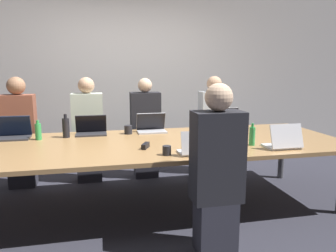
# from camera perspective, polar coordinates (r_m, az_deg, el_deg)

# --- Properties ---
(ground_plane) EXTENTS (24.00, 24.00, 0.00)m
(ground_plane) POSITION_cam_1_polar(r_m,az_deg,el_deg) (3.71, -4.37, -13.97)
(ground_plane) COLOR #2D2D38
(curtain_wall) EXTENTS (12.00, 0.06, 2.80)m
(curtain_wall) POSITION_cam_1_polar(r_m,az_deg,el_deg) (5.29, -7.52, 8.87)
(curtain_wall) COLOR #BCB7B2
(curtain_wall) RESTS_ON ground_plane
(conference_table) EXTENTS (4.38, 1.50, 0.73)m
(conference_table) POSITION_cam_1_polar(r_m,az_deg,el_deg) (3.48, -4.53, -3.60)
(conference_table) COLOR #9E7547
(conference_table) RESTS_ON ground_plane
(laptop_far_center) EXTENTS (0.35, 0.24, 0.23)m
(laptop_far_center) POSITION_cam_1_polar(r_m,az_deg,el_deg) (4.03, -2.91, -0.08)
(laptop_far_center) COLOR #B7B7BC
(laptop_far_center) RESTS_ON conference_table
(person_far_center) EXTENTS (0.40, 0.24, 1.37)m
(person_far_center) POSITION_cam_1_polar(r_m,az_deg,el_deg) (4.52, -3.94, -0.70)
(person_far_center) COLOR #2D2D38
(person_far_center) RESTS_ON ground_plane
(cup_far_center) EXTENTS (0.09, 0.09, 0.10)m
(cup_far_center) POSITION_cam_1_polar(r_m,az_deg,el_deg) (3.93, -6.94, -0.64)
(cup_far_center) COLOR #232328
(cup_far_center) RESTS_ON conference_table
(laptop_far_midleft) EXTENTS (0.36, 0.23, 0.23)m
(laptop_far_midleft) POSITION_cam_1_polar(r_m,az_deg,el_deg) (3.98, -13.23, -0.49)
(laptop_far_midleft) COLOR #333338
(laptop_far_midleft) RESTS_ON conference_table
(person_far_midleft) EXTENTS (0.40, 0.24, 1.39)m
(person_far_midleft) POSITION_cam_1_polar(r_m,az_deg,el_deg) (4.47, -13.73, -0.94)
(person_far_midleft) COLOR #2D2D38
(person_far_midleft) RESTS_ON ground_plane
(bottle_far_midleft) EXTENTS (0.08, 0.08, 0.27)m
(bottle_far_midleft) POSITION_cam_1_polar(r_m,az_deg,el_deg) (3.87, -17.36, -0.24)
(bottle_far_midleft) COLOR black
(bottle_far_midleft) RESTS_ON conference_table
(laptop_near_midright) EXTENTS (0.32, 0.22, 0.23)m
(laptop_near_midright) POSITION_cam_1_polar(r_m,az_deg,el_deg) (3.00, 5.09, -3.74)
(laptop_near_midright) COLOR silver
(laptop_near_midright) RESTS_ON conference_table
(person_near_midright) EXTENTS (0.40, 0.24, 1.40)m
(person_near_midright) POSITION_cam_1_polar(r_m,az_deg,el_deg) (2.68, 8.49, -8.08)
(person_near_midright) COLOR #2D2D38
(person_near_midright) RESTS_ON ground_plane
(cup_near_midright) EXTENTS (0.08, 0.08, 0.09)m
(cup_near_midright) POSITION_cam_1_polar(r_m,az_deg,el_deg) (2.97, -0.22, -4.28)
(cup_near_midright) COLOR #232328
(cup_near_midright) RESTS_ON conference_table
(bottle_near_midright) EXTENTS (0.07, 0.07, 0.25)m
(bottle_near_midright) POSITION_cam_1_polar(r_m,az_deg,el_deg) (3.22, 8.67, -2.10)
(bottle_near_midright) COLOR black
(bottle_near_midright) RESTS_ON conference_table
(laptop_far_left) EXTENTS (0.37, 0.25, 0.25)m
(laptop_far_left) POSITION_cam_1_polar(r_m,az_deg,el_deg) (4.04, -25.34, -0.95)
(laptop_far_left) COLOR #333338
(laptop_far_left) RESTS_ON conference_table
(person_far_left) EXTENTS (0.40, 0.24, 1.40)m
(person_far_left) POSITION_cam_1_polar(r_m,az_deg,el_deg) (4.54, -24.38, -1.29)
(person_far_left) COLOR #2D2D38
(person_far_left) RESTS_ON ground_plane
(bottle_far_left) EXTENTS (0.07, 0.07, 0.22)m
(bottle_far_left) POSITION_cam_1_polar(r_m,az_deg,el_deg) (3.86, -21.67, -0.87)
(bottle_far_left) COLOR green
(bottle_far_left) RESTS_ON conference_table
(laptop_near_right) EXTENTS (0.33, 0.25, 0.25)m
(laptop_near_right) POSITION_cam_1_polar(r_m,az_deg,el_deg) (3.40, 19.52, -2.52)
(laptop_near_right) COLOR silver
(laptop_near_right) RESTS_ON conference_table
(bottle_near_right) EXTENTS (0.06, 0.06, 0.23)m
(bottle_near_right) POSITION_cam_1_polar(r_m,az_deg,el_deg) (3.44, 14.44, -1.66)
(bottle_near_right) COLOR green
(bottle_near_right) RESTS_ON conference_table
(laptop_far_right) EXTENTS (0.34, 0.26, 0.27)m
(laptop_far_right) POSITION_cam_1_polar(r_m,az_deg,el_deg) (4.30, 10.18, 0.56)
(laptop_far_right) COLOR #B7B7BC
(laptop_far_right) RESTS_ON conference_table
(person_far_right) EXTENTS (0.40, 0.24, 1.39)m
(person_far_right) POSITION_cam_1_polar(r_m,az_deg,el_deg) (4.74, 7.88, -0.08)
(person_far_right) COLOR #2D2D38
(person_far_right) RESTS_ON ground_plane
(stapler) EXTENTS (0.10, 0.15, 0.05)m
(stapler) POSITION_cam_1_polar(r_m,az_deg,el_deg) (3.23, -3.99, -3.45)
(stapler) COLOR black
(stapler) RESTS_ON conference_table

